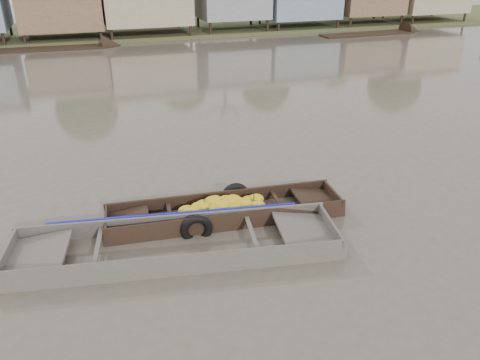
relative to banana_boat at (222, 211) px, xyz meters
name	(u,v)px	position (x,y,z in m)	size (l,w,h in m)	color
ground	(221,229)	(-0.19, -0.53, -0.18)	(120.00, 120.00, 0.00)	#524B3F
banana_boat	(222,211)	(0.00, 0.00, 0.00)	(6.07, 1.91, 0.83)	black
viewer_boat	(178,248)	(-1.35, -1.09, -0.12)	(7.56, 3.05, 0.59)	#433D39
distant_boats	(209,47)	(5.83, 23.29, -0.23)	(47.89, 13.55, 0.35)	black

